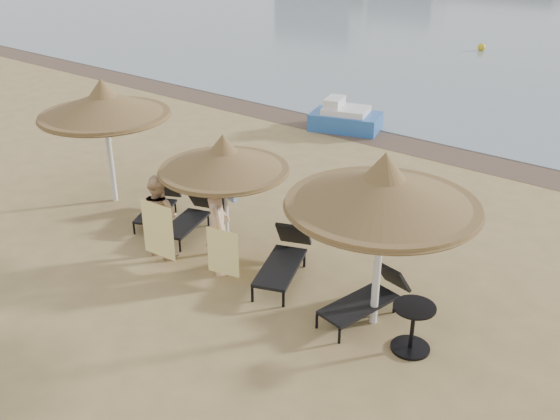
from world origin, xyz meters
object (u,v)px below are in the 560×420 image
at_px(palapa_right, 383,191).
at_px(side_table, 412,329).
at_px(pedal_boat, 345,118).
at_px(lounger_far_left, 159,205).
at_px(palapa_center, 224,160).
at_px(lounger_near_right, 284,257).
at_px(lounger_far_right, 369,296).
at_px(person_left, 159,209).
at_px(palapa_left, 104,105).
at_px(person_right, 217,219).
at_px(lounger_near_left, 190,217).

xyz_separation_m(palapa_right, side_table, (0.84, -0.27, -2.05)).
bearing_deg(pedal_boat, lounger_far_left, -105.05).
bearing_deg(palapa_right, palapa_center, 176.05).
relative_size(lounger_near_right, lounger_far_right, 1.08).
relative_size(palapa_center, lounger_far_left, 1.52).
bearing_deg(lounger_far_left, person_left, -66.68).
bearing_deg(palapa_center, lounger_near_right, 0.32).
bearing_deg(palapa_left, side_table, -4.91).
bearing_deg(palapa_center, person_right, -58.51).
xyz_separation_m(palapa_left, palapa_right, (7.44, -0.44, 0.07)).
xyz_separation_m(lounger_near_right, person_left, (-2.47, -0.87, 0.61)).
distance_m(palapa_right, lounger_near_right, 2.95).
relative_size(palapa_right, lounger_near_left, 1.73).
distance_m(palapa_left, side_table, 8.54).
distance_m(palapa_center, lounger_near_right, 2.19).
bearing_deg(lounger_near_left, side_table, -24.35).
distance_m(palapa_left, palapa_center, 3.87).
height_order(lounger_far_left, person_right, person_right).
xyz_separation_m(lounger_near_left, person_right, (1.66, -0.84, 0.78)).
bearing_deg(palapa_center, side_table, -6.66).
xyz_separation_m(lounger_near_left, lounger_far_right, (4.66, -0.30, 0.02)).
relative_size(lounger_near_left, pedal_boat, 0.73).
height_order(lounger_near_right, person_right, person_right).
bearing_deg(side_table, lounger_near_right, 169.92).
bearing_deg(lounger_far_right, person_right, -157.98).
distance_m(palapa_center, lounger_far_left, 2.83).
xyz_separation_m(lounger_far_right, person_left, (-4.39, -0.76, 0.64)).
height_order(palapa_right, lounger_far_right, palapa_right).
height_order(lounger_far_right, side_table, side_table).
bearing_deg(palapa_left, palapa_right, -3.40).
height_order(lounger_far_left, pedal_boat, pedal_boat).
height_order(lounger_near_right, side_table, lounger_near_right).
distance_m(lounger_far_right, side_table, 1.11).
xyz_separation_m(palapa_center, person_left, (-1.00, -0.86, -1.02)).
bearing_deg(palapa_right, person_left, -172.35).
xyz_separation_m(lounger_far_right, person_right, (-3.00, -0.54, 0.77)).
relative_size(palapa_center, lounger_near_left, 1.43).
relative_size(person_left, pedal_boat, 0.82).
bearing_deg(palapa_left, pedal_boat, 80.40).
bearing_deg(lounger_far_right, palapa_left, -170.61).
bearing_deg(lounger_near_left, palapa_center, -25.92).
relative_size(palapa_left, lounger_far_left, 1.78).
relative_size(person_right, pedal_boat, 0.92).
bearing_deg(pedal_boat, lounger_near_left, -97.97).
height_order(palapa_center, lounger_far_right, palapa_center).
bearing_deg(palapa_right, side_table, -17.80).
distance_m(lounger_far_left, pedal_boat, 8.01).
distance_m(lounger_near_right, side_table, 3.00).
height_order(person_left, pedal_boat, person_left).
bearing_deg(side_table, lounger_far_left, 173.80).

